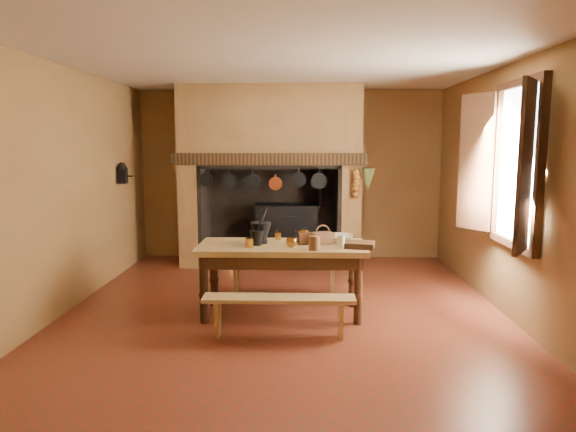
# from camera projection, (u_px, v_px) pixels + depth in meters

# --- Properties ---
(floor) EXTENTS (5.50, 5.50, 0.00)m
(floor) POSITION_uv_depth(u_px,v_px,m) (285.00, 307.00, 6.07)
(floor) COLOR maroon
(floor) RESTS_ON ground
(ceiling) EXTENTS (5.50, 5.50, 0.00)m
(ceiling) POSITION_uv_depth(u_px,v_px,m) (284.00, 63.00, 5.68)
(ceiling) COLOR silver
(ceiling) RESTS_ON back_wall
(back_wall) EXTENTS (5.00, 0.02, 2.80)m
(back_wall) POSITION_uv_depth(u_px,v_px,m) (290.00, 175.00, 8.60)
(back_wall) COLOR olive
(back_wall) RESTS_ON floor
(wall_left) EXTENTS (0.02, 5.50, 2.80)m
(wall_left) POSITION_uv_depth(u_px,v_px,m) (69.00, 189.00, 5.95)
(wall_left) COLOR olive
(wall_left) RESTS_ON floor
(wall_right) EXTENTS (0.02, 5.50, 2.80)m
(wall_right) POSITION_uv_depth(u_px,v_px,m) (505.00, 190.00, 5.80)
(wall_right) COLOR olive
(wall_right) RESTS_ON floor
(wall_front) EXTENTS (5.00, 0.02, 2.80)m
(wall_front) POSITION_uv_depth(u_px,v_px,m) (268.00, 228.00, 3.16)
(wall_front) COLOR olive
(wall_front) RESTS_ON floor
(chimney_breast) EXTENTS (2.95, 0.96, 2.80)m
(chimney_breast) POSITION_uv_depth(u_px,v_px,m) (271.00, 150.00, 8.11)
(chimney_breast) COLOR olive
(chimney_breast) RESTS_ON floor
(iron_range) EXTENTS (1.12, 0.55, 1.60)m
(iron_range) POSITION_uv_depth(u_px,v_px,m) (287.00, 232.00, 8.43)
(iron_range) COLOR black
(iron_range) RESTS_ON floor
(hearth_pans) EXTENTS (0.51, 0.62, 0.20)m
(hearth_pans) POSITION_uv_depth(u_px,v_px,m) (225.00, 257.00, 8.29)
(hearth_pans) COLOR #C3802D
(hearth_pans) RESTS_ON floor
(hanging_pans) EXTENTS (1.92, 0.29, 0.27)m
(hanging_pans) POSITION_uv_depth(u_px,v_px,m) (266.00, 181.00, 7.68)
(hanging_pans) COLOR black
(hanging_pans) RESTS_ON chimney_breast
(onion_string) EXTENTS (0.12, 0.10, 0.46)m
(onion_string) POSITION_uv_depth(u_px,v_px,m) (356.00, 184.00, 7.63)
(onion_string) COLOR #B47121
(onion_string) RESTS_ON chimney_breast
(herb_bunch) EXTENTS (0.20, 0.20, 0.35)m
(herb_bunch) POSITION_uv_depth(u_px,v_px,m) (368.00, 180.00, 7.62)
(herb_bunch) COLOR #54602D
(herb_bunch) RESTS_ON chimney_breast
(window) EXTENTS (0.39, 1.75, 1.76)m
(window) POSITION_uv_depth(u_px,v_px,m) (507.00, 165.00, 5.37)
(window) COLOR white
(window) RESTS_ON wall_right
(wall_coffee_mill) EXTENTS (0.23, 0.16, 0.31)m
(wall_coffee_mill) POSITION_uv_depth(u_px,v_px,m) (122.00, 171.00, 7.47)
(wall_coffee_mill) COLOR black
(wall_coffee_mill) RESTS_ON wall_left
(work_table) EXTENTS (1.86, 0.82, 0.80)m
(work_table) POSITION_uv_depth(u_px,v_px,m) (282.00, 256.00, 5.73)
(work_table) COLOR tan
(work_table) RESTS_ON floor
(bench_front) EXTENTS (1.50, 0.26, 0.42)m
(bench_front) POSITION_uv_depth(u_px,v_px,m) (279.00, 307.00, 5.07)
(bench_front) COLOR tan
(bench_front) RESTS_ON floor
(bench_back) EXTENTS (1.51, 0.26, 0.42)m
(bench_back) POSITION_uv_depth(u_px,v_px,m) (284.00, 271.00, 6.49)
(bench_back) COLOR tan
(bench_back) RESTS_ON floor
(mortar_large) EXTENTS (0.24, 0.24, 0.40)m
(mortar_large) POSITION_uv_depth(u_px,v_px,m) (261.00, 232.00, 5.76)
(mortar_large) COLOR black
(mortar_large) RESTS_ON work_table
(mortar_small) EXTENTS (0.16, 0.16, 0.28)m
(mortar_small) POSITION_uv_depth(u_px,v_px,m) (257.00, 237.00, 5.66)
(mortar_small) COLOR black
(mortar_small) RESTS_ON work_table
(coffee_grinder) EXTENTS (0.19, 0.15, 0.20)m
(coffee_grinder) POSITION_uv_depth(u_px,v_px,m) (304.00, 237.00, 5.73)
(coffee_grinder) COLOR #361B11
(coffee_grinder) RESTS_ON work_table
(brass_mug_a) EXTENTS (0.11, 0.11, 0.10)m
(brass_mug_a) POSITION_uv_depth(u_px,v_px,m) (249.00, 243.00, 5.54)
(brass_mug_a) COLOR #C3802D
(brass_mug_a) RESTS_ON work_table
(brass_mug_b) EXTENTS (0.09, 0.09, 0.08)m
(brass_mug_b) POSITION_uv_depth(u_px,v_px,m) (278.00, 236.00, 6.00)
(brass_mug_b) COLOR #C3802D
(brass_mug_b) RESTS_ON work_table
(mixing_bowl) EXTENTS (0.35, 0.35, 0.08)m
(mixing_bowl) POSITION_uv_depth(u_px,v_px,m) (338.00, 238.00, 5.86)
(mixing_bowl) COLOR beige
(mixing_bowl) RESTS_ON work_table
(stoneware_crock) EXTENTS (0.16, 0.16, 0.15)m
(stoneware_crock) POSITION_uv_depth(u_px,v_px,m) (314.00, 243.00, 5.39)
(stoneware_crock) COLOR #53351F
(stoneware_crock) RESTS_ON work_table
(glass_jar) EXTENTS (0.08, 0.08, 0.15)m
(glass_jar) POSITION_uv_depth(u_px,v_px,m) (341.00, 242.00, 5.48)
(glass_jar) COLOR beige
(glass_jar) RESTS_ON work_table
(wicker_basket) EXTENTS (0.27, 0.24, 0.22)m
(wicker_basket) POSITION_uv_depth(u_px,v_px,m) (323.00, 237.00, 5.75)
(wicker_basket) COLOR #462815
(wicker_basket) RESTS_ON work_table
(wooden_tray) EXTENTS (0.40, 0.32, 0.06)m
(wooden_tray) POSITION_uv_depth(u_px,v_px,m) (358.00, 245.00, 5.55)
(wooden_tray) COLOR #361B11
(wooden_tray) RESTS_ON work_table
(brass_cup) EXTENTS (0.13, 0.13, 0.09)m
(brass_cup) POSITION_uv_depth(u_px,v_px,m) (292.00, 243.00, 5.57)
(brass_cup) COLOR #C3802D
(brass_cup) RESTS_ON work_table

